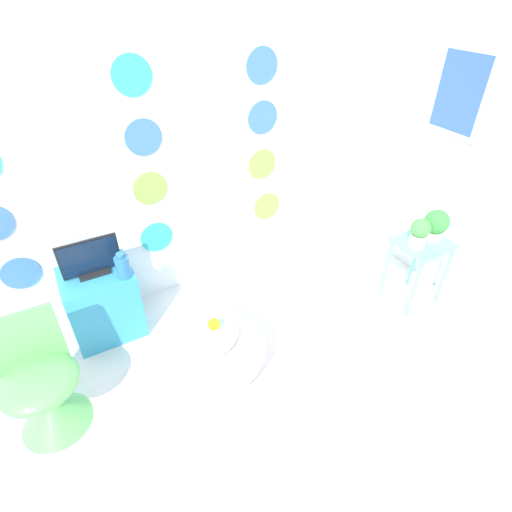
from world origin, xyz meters
TOP-DOWN VIEW (x-y plane):
  - ground_plane at (0.00, 0.00)m, footprint 12.00×12.00m
  - wall_back_dotted at (0.00, 1.82)m, footprint 5.18×0.05m
  - wall_right at (2.11, 0.90)m, footprint 0.06×2.80m
  - rug at (-0.09, 0.65)m, footprint 1.39×0.87m
  - bathtub at (-0.10, 0.71)m, footprint 0.87×0.58m
  - rubber_duck at (-0.02, 0.65)m, footprint 0.07×0.08m
  - chair at (-0.98, 0.94)m, footprint 0.44×0.44m
  - tv_cabinet at (-0.52, 1.56)m, footprint 0.48×0.41m
  - tv at (-0.52, 1.56)m, footprint 0.39×0.12m
  - vase at (-0.34, 1.43)m, footprint 0.10×0.10m
  - side_table at (1.74, 0.70)m, footprint 0.39×0.35m
  - potted_plant_left at (1.65, 0.70)m, footprint 0.14×0.14m
  - potted_plant_right at (1.83, 0.70)m, footprint 0.18×0.18m

SIDE VIEW (x-z plane):
  - ground_plane at x=0.00m, z-range 0.00..0.00m
  - rug at x=-0.09m, z-range 0.00..0.01m
  - chair at x=-0.98m, z-range -0.12..0.63m
  - tv_cabinet at x=-0.52m, z-range 0.00..0.55m
  - bathtub at x=-0.10m, z-range 0.00..0.58m
  - side_table at x=1.74m, z-range 0.16..0.74m
  - rubber_duck at x=-0.02m, z-range 0.57..0.66m
  - vase at x=-0.34m, z-range 0.54..0.73m
  - tv at x=-0.52m, z-range 0.53..0.80m
  - potted_plant_left at x=1.65m, z-range 0.58..0.81m
  - potted_plant_right at x=1.83m, z-range 0.59..0.83m
  - wall_back_dotted at x=0.00m, z-range 0.00..2.60m
  - wall_right at x=2.11m, z-range 0.00..2.60m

